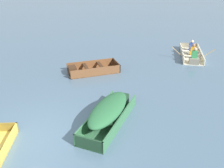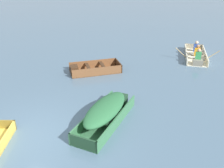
% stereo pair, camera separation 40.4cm
% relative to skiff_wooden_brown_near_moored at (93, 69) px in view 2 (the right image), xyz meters
% --- Properties ---
extents(ground_plane, '(80.00, 80.00, 0.00)m').
position_rel_skiff_wooden_brown_near_moored_xyz_m(ground_plane, '(0.61, -5.51, -0.15)').
color(ground_plane, slate).
extents(skiff_wooden_brown_near_moored, '(2.61, 2.39, 0.41)m').
position_rel_skiff_wooden_brown_near_moored_xyz_m(skiff_wooden_brown_near_moored, '(0.00, 0.00, 0.00)').
color(skiff_wooden_brown_near_moored, brown).
rests_on(skiff_wooden_brown_near_moored, ground).
extents(skiff_green_mid_moored, '(1.08, 3.04, 0.76)m').
position_rel_skiff_wooden_brown_near_moored_xyz_m(skiff_green_mid_moored, '(2.35, -3.75, 0.29)').
color(skiff_green_mid_moored, '#387047').
rests_on(skiff_green_mid_moored, ground).
extents(rowboat_cream_with_crew, '(2.32, 3.24, 0.91)m').
position_rel_skiff_wooden_brown_near_moored_xyz_m(rowboat_cream_with_crew, '(4.53, 3.97, 0.06)').
color(rowboat_cream_with_crew, beige).
rests_on(rowboat_cream_with_crew, ground).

